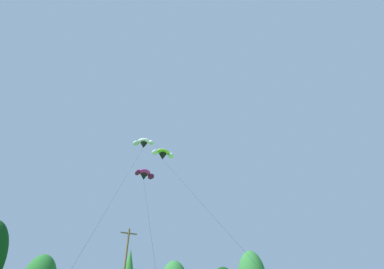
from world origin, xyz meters
The scene contains 3 objects.
parafoil_kite_high_white centered at (2.16, 40.70, 23.09)m, with size 9.86×12.94×22.29m.
parafoil_kite_mid_magenta centered at (1.03, 35.00, 15.57)m, with size 2.45×10.02×15.01m.
parafoil_kite_far_lime_white centered at (4.80, 39.76, 21.54)m, with size 3.42×20.78×21.12m.
Camera 1 is at (-7.14, 7.83, 2.17)m, focal length 26.28 mm.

